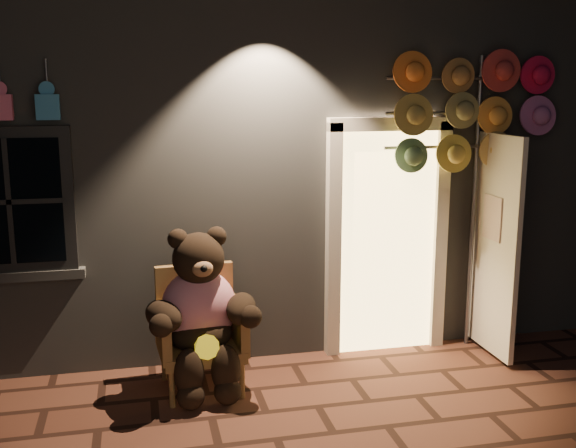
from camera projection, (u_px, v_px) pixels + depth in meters
name	position (u px, v px, depth m)	size (l,w,h in m)	color
ground	(277.00, 439.00, 4.78)	(60.00, 60.00, 0.00)	brown
shop_building	(210.00, 147.00, 8.24)	(7.30, 5.95, 3.51)	slate
wicker_armchair	(199.00, 329.00, 5.56)	(0.72, 0.66, 0.99)	#946139
teddy_bear	(201.00, 312.00, 5.40)	(0.98, 0.78, 1.35)	red
hat_rack	(472.00, 113.00, 6.00)	(1.62, 0.22, 2.76)	#59595E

